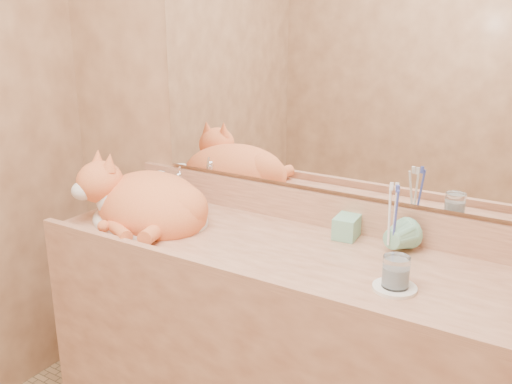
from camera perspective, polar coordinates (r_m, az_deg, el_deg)
The scene contains 12 objects.
wall_back at distance 1.96m, azimuth 6.59°, elevation 7.87°, with size 2.40×0.02×2.50m, color brown.
vanity_counter at distance 2.04m, azimuth 2.29°, elevation -16.76°, with size 1.60×0.55×0.85m, color #935B42, non-canonical shape.
mirror at distance 1.93m, azimuth 6.59°, elevation 11.92°, with size 1.30×0.02×0.80m, color white.
sink_basin at distance 2.09m, azimuth -10.64°, elevation -1.05°, with size 0.44×0.37×0.14m, color white, non-canonical shape.
faucet at distance 2.21m, azimuth -7.70°, elevation 0.30°, with size 0.04×0.11×0.15m, color white, non-canonical shape.
cat at distance 2.08m, azimuth -11.21°, elevation -0.77°, with size 0.47×0.38×0.25m, color #DD6333, non-canonical shape.
soap_dispenser at distance 1.88m, azimuth 8.66°, elevation -2.66°, with size 0.08×0.08×0.17m, color #79C2A3.
toothbrush_cup at distance 1.82m, azimuth 13.33°, elevation -4.83°, with size 0.10×0.10×0.10m, color #79C2A3.
toothbrushes at distance 1.78m, azimuth 13.54°, elevation -2.10°, with size 0.04×0.04×0.24m, color white, non-canonical shape.
saucer at distance 1.63m, azimuth 13.69°, elevation -9.30°, with size 0.12×0.12×0.01m, color white.
water_glass at distance 1.60m, azimuth 13.82°, elevation -7.75°, with size 0.07×0.07×0.09m, color silver.
lotion_bottle at distance 2.32m, azimuth -9.64°, elevation 0.59°, with size 0.05×0.05×0.12m, color white.
Camera 1 is at (0.82, -0.75, 1.58)m, focal length 40.00 mm.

